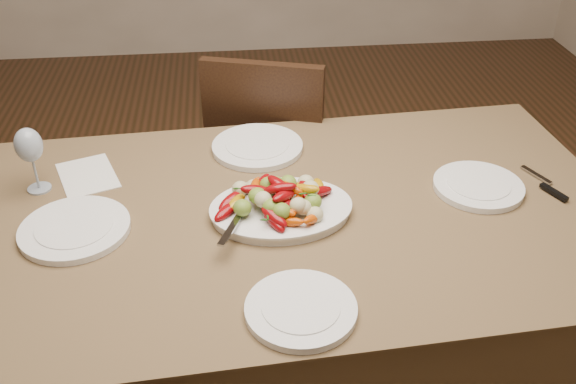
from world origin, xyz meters
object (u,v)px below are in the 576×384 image
Objects in this scene: plate_left at (75,229)px; plate_right at (478,186)px; plate_far at (257,147)px; plate_near at (301,310)px; chair_far at (275,159)px; wine_glass at (32,158)px; dining_table at (288,313)px; serving_platter at (281,211)px.

plate_right is at bearing 4.45° from plate_left.
plate_near is (0.05, -0.73, 0.00)m from plate_far.
chair_far is 4.64× the size of wine_glass.
chair_far is at bearing 38.85° from wine_glass.
dining_table is 8.98× the size of wine_glass.
plate_right is at bearing 38.03° from plate_near.
plate_right is 1.25m from wine_glass.
plate_far is at bearing 154.30° from plate_right.
serving_platter is at bearing 2.18° from plate_left.
wine_glass is at bearing -165.55° from plate_far.
plate_far reaches higher than dining_table.
plate_far is at bearing 93.69° from plate_near.
plate_near is (0.54, -0.35, 0.00)m from plate_left.
serving_platter is 0.37m from plate_near.
chair_far is 3.76× the size of plate_right.
wine_glass is (-0.68, 0.57, 0.09)m from plate_near.
plate_right is 0.67m from plate_far.
dining_table is 6.49× the size of plate_far.
dining_table is 0.68m from plate_left.
plate_far is 0.73m from plate_near.
plate_far is (0.50, 0.38, 0.00)m from plate_left.
plate_left is at bearing 146.98° from plate_near.
plate_near is at bearing -40.00° from wine_glass.
serving_platter reaches higher than plate_far.
plate_left reaches higher than dining_table.
plate_left is at bearing -57.98° from wine_glass.
wine_glass reaches higher than plate_left.
dining_table is 0.55m from plate_near.
plate_far is (-0.04, 0.36, -0.00)m from serving_platter.
plate_near reaches higher than dining_table.
plate_right and plate_far have the same top height.
chair_far is 0.93m from plate_right.
chair_far is at bearing 126.21° from plate_right.
plate_near is (-0.01, -0.39, 0.39)m from dining_table.
plate_near is 0.89m from wine_glass.
serving_platter reaches higher than dining_table.
chair_far is 0.83m from serving_platter.
plate_left is at bearing -176.42° from dining_table.
dining_table is 0.77m from chair_far.
plate_right is 1.02× the size of plate_near.
plate_near is (-0.04, -1.15, 0.29)m from chair_far.
dining_table is 6.53× the size of plate_left.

